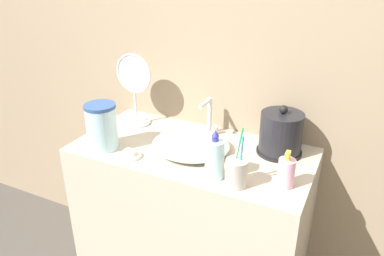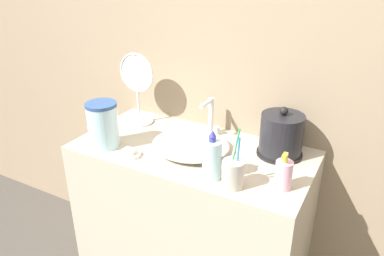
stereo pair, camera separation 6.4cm
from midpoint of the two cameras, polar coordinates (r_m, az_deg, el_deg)
The scene contains 11 objects.
wall_back at distance 1.70m, azimuth 5.75°, elevation 14.86°, with size 6.00×0.04×2.60m.
vanity_counter at distance 1.85m, azimuth 1.04°, elevation -14.68°, with size 1.03×0.51×0.83m.
sink_basin at distance 1.59m, azimuth 0.89°, elevation -2.54°, with size 0.34×0.30×0.06m.
faucet at distance 1.71m, azimuth 3.94°, elevation 1.91°, with size 0.06×0.11×0.17m.
electric_kettle at distance 1.59m, azimuth 14.55°, elevation -1.25°, with size 0.19×0.19×0.21m.
toothbrush_cup at distance 1.35m, azimuth 7.63°, elevation -6.85°, with size 0.08×0.08×0.23m.
lotion_bottle at distance 1.38m, azimuth 15.06°, elevation -6.90°, with size 0.06×0.06×0.14m.
shampoo_bottle at distance 1.38m, azimuth 4.38°, elevation -4.74°, with size 0.07×0.07×0.20m.
soap_dish at distance 1.57m, azimuth -8.32°, elevation -3.90°, with size 0.09×0.09×0.03m.
vanity_mirror at distance 1.82m, azimuth -7.34°, elevation 6.36°, with size 0.19×0.13×0.35m.
water_pitcher at distance 1.64m, azimuth -12.33°, elevation 0.46°, with size 0.13×0.13×0.20m.
Camera 2 is at (0.68, -1.00, 1.59)m, focal length 35.00 mm.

